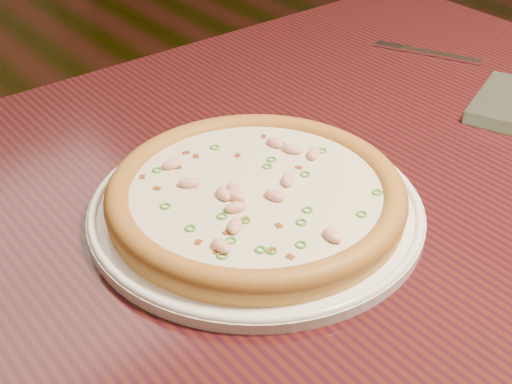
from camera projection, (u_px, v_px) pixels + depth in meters
ground at (338, 366)px, 1.59m from camera, size 9.00×9.00×0.00m
hero_table at (304, 224)px, 0.94m from camera, size 1.20×0.80×0.75m
plate at (256, 208)px, 0.78m from camera, size 0.37×0.37×0.02m
pizza at (256, 194)px, 0.77m from camera, size 0.33×0.33×0.03m
fork at (431, 53)px, 1.15m from camera, size 0.09×0.17×0.00m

